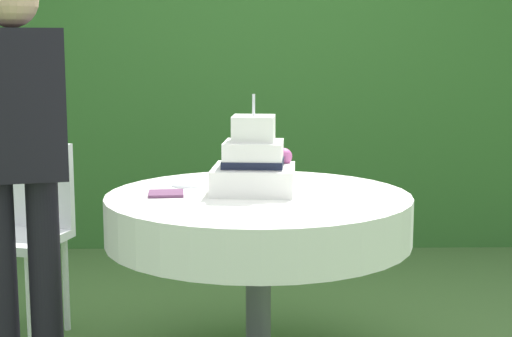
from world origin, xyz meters
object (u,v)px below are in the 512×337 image
at_px(cake_table, 258,219).
at_px(serving_plate_near, 188,184).
at_px(standing_person, 18,158).
at_px(napkin_stack, 166,194).
at_px(garden_chair, 24,220).
at_px(wedding_cake, 254,164).
at_px(serving_plate_far, 272,177).

distance_m(cake_table, serving_plate_near, 0.37).
xyz_separation_m(serving_plate_near, standing_person, (-0.59, -0.41, 0.17)).
relative_size(serving_plate_near, napkin_stack, 1.01).
distance_m(cake_table, garden_chair, 1.19).
xyz_separation_m(cake_table, garden_chair, (-1.08, 0.48, -0.11)).
relative_size(wedding_cake, serving_plate_far, 3.26).
height_order(cake_table, standing_person, standing_person).
bearing_deg(cake_table, serving_plate_far, 79.95).
height_order(cake_table, garden_chair, garden_chair).
distance_m(serving_plate_near, napkin_stack, 0.22).
bearing_deg(napkin_stack, serving_plate_near, 70.87).
xyz_separation_m(serving_plate_far, napkin_stack, (-0.43, -0.38, -0.00)).
height_order(serving_plate_near, serving_plate_far, same).
distance_m(cake_table, napkin_stack, 0.38).
xyz_separation_m(wedding_cake, garden_chair, (-1.06, 0.42, -0.32)).
relative_size(wedding_cake, serving_plate_near, 2.85).
bearing_deg(napkin_stack, wedding_cake, 11.03).
distance_m(wedding_cake, serving_plate_far, 0.34).
bearing_deg(standing_person, serving_plate_far, 31.63).
relative_size(wedding_cake, napkin_stack, 2.87).
bearing_deg(wedding_cake, standing_person, -162.68).
xyz_separation_m(cake_table, napkin_stack, (-0.37, -0.01, 0.11)).
height_order(serving_plate_near, garden_chair, garden_chair).
bearing_deg(napkin_stack, serving_plate_far, 41.56).
height_order(serving_plate_near, napkin_stack, same).
bearing_deg(napkin_stack, garden_chair, 145.32).
height_order(wedding_cake, serving_plate_far, wedding_cake).
distance_m(napkin_stack, garden_chair, 0.89).
bearing_deg(wedding_cake, serving_plate_near, 152.89).
xyz_separation_m(cake_table, wedding_cake, (-0.02, 0.06, 0.21)).
xyz_separation_m(napkin_stack, standing_person, (-0.52, -0.20, 0.17)).
relative_size(serving_plate_far, standing_person, 0.08).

